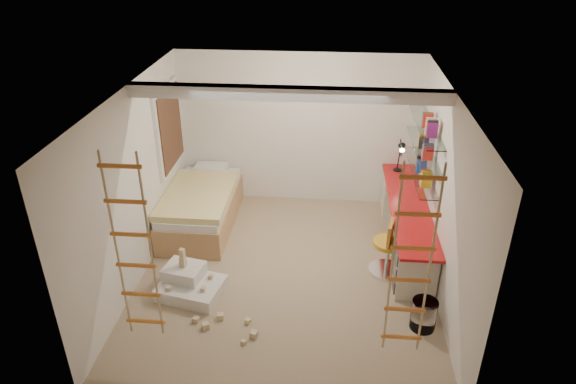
# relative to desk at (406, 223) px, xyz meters

# --- Properties ---
(floor) EXTENTS (4.50, 4.50, 0.00)m
(floor) POSITION_rel_desk_xyz_m (-1.72, -0.86, -0.40)
(floor) COLOR #927C5E
(floor) RESTS_ON ground
(ceiling_beam) EXTENTS (4.00, 0.18, 0.16)m
(ceiling_beam) POSITION_rel_desk_xyz_m (-1.72, -0.56, 2.12)
(ceiling_beam) COLOR white
(ceiling_beam) RESTS_ON ceiling
(window_frame) EXTENTS (0.06, 1.15, 1.35)m
(window_frame) POSITION_rel_desk_xyz_m (-3.69, 0.64, 1.15)
(window_frame) COLOR white
(window_frame) RESTS_ON wall_left
(window_blind) EXTENTS (0.02, 1.00, 1.20)m
(window_blind) POSITION_rel_desk_xyz_m (-3.65, 0.64, 1.15)
(window_blind) COLOR #4C2D1E
(window_blind) RESTS_ON window_frame
(rope_ladder_left) EXTENTS (0.41, 0.04, 2.13)m
(rope_ladder_left) POSITION_rel_desk_xyz_m (-3.07, -2.61, 1.11)
(rope_ladder_left) COLOR orange
(rope_ladder_left) RESTS_ON ceiling
(rope_ladder_right) EXTENTS (0.41, 0.04, 2.13)m
(rope_ladder_right) POSITION_rel_desk_xyz_m (-0.37, -2.61, 1.11)
(rope_ladder_right) COLOR #C56421
(rope_ladder_right) RESTS_ON ceiling
(waste_bin) EXTENTS (0.31, 0.31, 0.39)m
(waste_bin) POSITION_rel_desk_xyz_m (0.03, -1.77, -0.21)
(waste_bin) COLOR white
(waste_bin) RESTS_ON floor
(desk) EXTENTS (0.56, 2.80, 0.75)m
(desk) POSITION_rel_desk_xyz_m (0.00, 0.00, 0.00)
(desk) COLOR red
(desk) RESTS_ON floor
(shelves) EXTENTS (0.25, 1.80, 0.71)m
(shelves) POSITION_rel_desk_xyz_m (0.15, 0.27, 1.10)
(shelves) COLOR white
(shelves) RESTS_ON wall_right
(bed) EXTENTS (1.02, 2.00, 0.69)m
(bed) POSITION_rel_desk_xyz_m (-3.20, 0.36, -0.07)
(bed) COLOR #AD7F51
(bed) RESTS_ON floor
(task_lamp) EXTENTS (0.14, 0.36, 0.57)m
(task_lamp) POSITION_rel_desk_xyz_m (-0.05, 0.96, 0.73)
(task_lamp) COLOR black
(task_lamp) RESTS_ON desk
(swivel_chair) EXTENTS (0.60, 0.60, 0.84)m
(swivel_chair) POSITION_rel_desk_xyz_m (-0.32, -0.69, -0.10)
(swivel_chair) COLOR gold
(swivel_chair) RESTS_ON floor
(play_platform) EXTENTS (0.92, 0.78, 0.36)m
(play_platform) POSITION_rel_desk_xyz_m (-2.96, -1.36, -0.26)
(play_platform) COLOR silver
(play_platform) RESTS_ON floor
(toy_blocks) EXTENTS (1.25, 1.05, 0.63)m
(toy_blocks) POSITION_rel_desk_xyz_m (-2.64, -1.68, -0.20)
(toy_blocks) COLOR #CCB284
(toy_blocks) RESTS_ON floor
(books) EXTENTS (0.14, 0.58, 0.92)m
(books) POSITION_rel_desk_xyz_m (0.15, 0.27, 1.21)
(books) COLOR yellow
(books) RESTS_ON shelves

